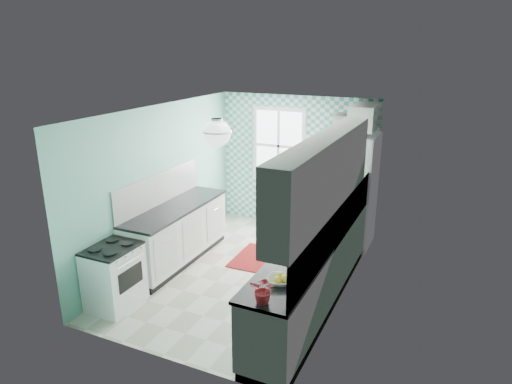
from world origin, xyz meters
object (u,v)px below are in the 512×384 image
at_px(stove, 114,276).
at_px(fruit_bowl, 280,281).
at_px(fridge, 349,190).
at_px(ceiling_light, 217,133).
at_px(potted_plant, 264,290).
at_px(sink, 333,220).
at_px(microwave, 353,124).

xyz_separation_m(stove, fruit_bowl, (2.40, -0.11, 0.53)).
height_order(fridge, fruit_bowl, fridge).
xyz_separation_m(ceiling_light, stove, (-1.20, -0.75, -1.88)).
xyz_separation_m(fridge, fruit_bowl, (0.09, -3.43, -0.00)).
distance_m(stove, potted_plant, 2.54).
relative_size(sink, microwave, 0.95).
distance_m(sink, microwave, 1.81).
bearing_deg(ceiling_light, fruit_bowl, -35.41).
xyz_separation_m(potted_plant, microwave, (-0.09, 3.85, 1.03)).
xyz_separation_m(stove, potted_plant, (2.40, -0.53, 0.64)).
bearing_deg(potted_plant, fruit_bowl, 90.00).
relative_size(ceiling_light, microwave, 0.60).
bearing_deg(microwave, fruit_bowl, 93.49).
bearing_deg(sink, stove, -137.32).
xyz_separation_m(sink, potted_plant, (-0.00, -2.49, 0.16)).
distance_m(fridge, fruit_bowl, 3.43).
distance_m(stove, fruit_bowl, 2.46).
bearing_deg(sink, potted_plant, -86.61).
relative_size(fridge, microwave, 3.33).
xyz_separation_m(ceiling_light, fridge, (1.11, 2.58, -1.35)).
relative_size(ceiling_light, fridge, 0.18).
xyz_separation_m(fridge, potted_plant, (0.09, -3.85, 0.11)).
bearing_deg(fridge, stove, -128.09).
xyz_separation_m(sink, fruit_bowl, (-0.00, -2.07, 0.05)).
bearing_deg(stove, fruit_bowl, -4.98).
bearing_deg(ceiling_light, sink, 45.23).
bearing_deg(microwave, fridge, 55.25).
height_order(stove, fruit_bowl, fruit_bowl).
bearing_deg(fruit_bowl, sink, 89.90).
relative_size(ceiling_light, stove, 0.42).
height_order(fruit_bowl, microwave, microwave).
bearing_deg(fruit_bowl, potted_plant, -90.00).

